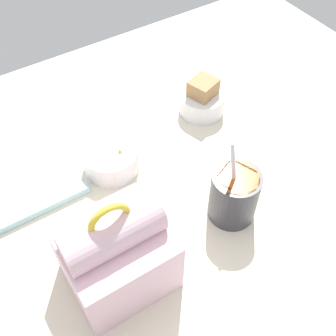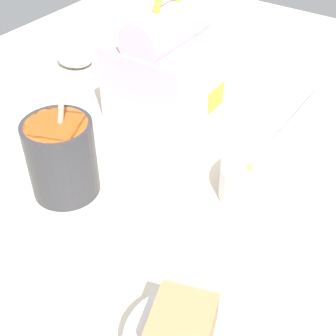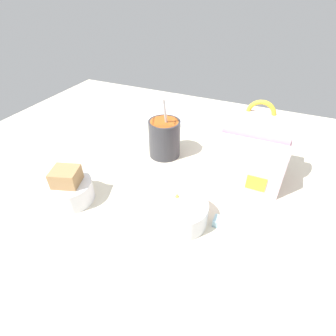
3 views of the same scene
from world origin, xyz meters
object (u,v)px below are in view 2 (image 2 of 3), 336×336
at_px(soup_cup, 62,157).
at_px(bento_bowl_snacks, 264,181).
at_px(computer_mouse, 74,57).
at_px(chopstick_case, 300,122).
at_px(lunch_bag, 168,67).

distance_m(soup_cup, bento_bowl_snacks, 0.26).
distance_m(soup_cup, computer_mouse, 0.36).
height_order(soup_cup, chopstick_case, soup_cup).
xyz_separation_m(bento_bowl_snacks, computer_mouse, (0.13, 0.46, -0.01)).
bearing_deg(lunch_bag, computer_mouse, 83.28).
bearing_deg(lunch_bag, bento_bowl_snacks, -114.72).
bearing_deg(lunch_bag, chopstick_case, -68.14).
height_order(bento_bowl_snacks, chopstick_case, bento_bowl_snacks).
bearing_deg(soup_cup, computer_mouse, 41.79).
xyz_separation_m(computer_mouse, chopstick_case, (0.05, -0.43, -0.01)).
bearing_deg(soup_cup, lunch_bag, 0.38).
relative_size(lunch_bag, soup_cup, 1.15).
distance_m(lunch_bag, computer_mouse, 0.25).
bearing_deg(computer_mouse, bento_bowl_snacks, -105.84).
relative_size(soup_cup, chopstick_case, 0.77).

